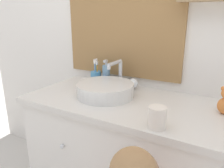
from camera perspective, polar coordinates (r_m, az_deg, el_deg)
wall_back at (r=1.44m, az=10.95°, el=17.80°), size 3.20×0.18×2.50m
vanity_counter at (r=1.44m, az=4.10°, el=-19.41°), size 1.21×0.57×0.81m
sink_basin at (r=1.30m, az=-1.50°, el=-1.28°), size 0.34×0.40×0.19m
toothbrush_holder at (r=1.55m, az=-4.22°, el=1.91°), size 0.07×0.07×0.18m
soap_dispenser at (r=1.49m, az=-1.51°, el=2.36°), size 0.05×0.05×0.18m
drinking_cup at (r=0.95m, az=11.71°, el=-8.55°), size 0.08×0.08×0.10m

